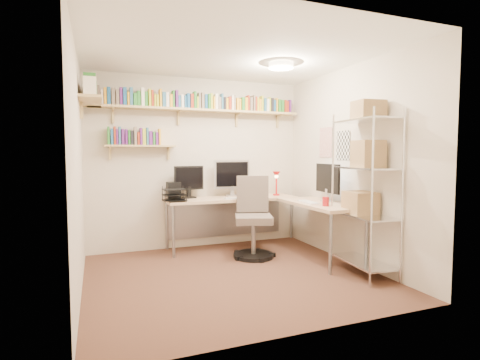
% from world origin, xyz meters
% --- Properties ---
extents(ground, '(3.20, 3.20, 0.00)m').
position_xyz_m(ground, '(0.00, 0.00, 0.00)').
color(ground, '#492A1F').
rests_on(ground, ground).
extents(room_shell, '(3.24, 3.04, 2.52)m').
position_xyz_m(room_shell, '(0.00, 0.00, 1.55)').
color(room_shell, beige).
rests_on(room_shell, ground).
extents(wall_shelves, '(3.12, 1.09, 0.80)m').
position_xyz_m(wall_shelves, '(-0.43, 1.30, 2.03)').
color(wall_shelves, tan).
rests_on(wall_shelves, ground).
extents(corner_desk, '(2.23, 1.95, 1.30)m').
position_xyz_m(corner_desk, '(0.54, 0.96, 0.74)').
color(corner_desk, '#D1B587').
rests_on(corner_desk, ground).
extents(office_chair, '(0.61, 0.62, 1.09)m').
position_xyz_m(office_chair, '(0.54, 0.67, 0.46)').
color(office_chair, black).
rests_on(office_chair, ground).
extents(wire_rack, '(0.46, 0.84, 1.98)m').
position_xyz_m(wire_rack, '(1.42, -0.49, 1.19)').
color(wire_rack, silver).
rests_on(wire_rack, ground).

